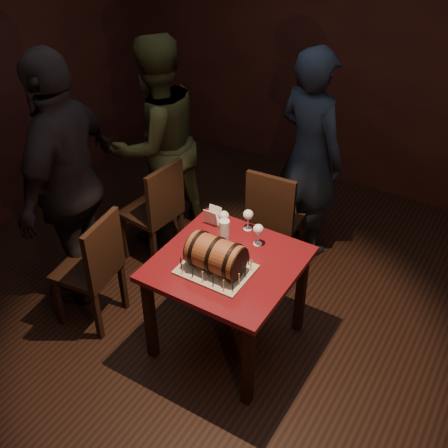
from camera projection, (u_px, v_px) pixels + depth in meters
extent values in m
plane|color=black|center=(225.00, 333.00, 4.15)|extent=(5.00, 5.00, 0.00)
cube|color=black|center=(369.00, 49.00, 5.05)|extent=(5.00, 0.04, 2.80)
cube|color=#460B11|center=(228.00, 264.00, 3.66)|extent=(0.90, 0.90, 0.04)
cube|color=black|center=(150.00, 318.00, 3.78)|extent=(0.06, 0.06, 0.71)
cube|color=black|center=(248.00, 365.00, 3.46)|extent=(0.06, 0.06, 0.71)
cube|color=black|center=(211.00, 257.00, 4.30)|extent=(0.06, 0.06, 0.71)
cube|color=black|center=(301.00, 293.00, 3.98)|extent=(0.06, 0.06, 0.71)
cube|color=gray|center=(216.00, 269.00, 3.58)|extent=(0.45, 0.35, 0.01)
cylinder|color=brown|center=(216.00, 255.00, 3.51)|extent=(0.34, 0.22, 0.22)
cylinder|color=black|center=(199.00, 249.00, 3.56)|extent=(0.02, 0.24, 0.24)
cylinder|color=black|center=(216.00, 255.00, 3.51)|extent=(0.02, 0.24, 0.24)
cylinder|color=black|center=(233.00, 262.00, 3.45)|extent=(0.02, 0.24, 0.24)
cylinder|color=black|center=(193.00, 246.00, 3.58)|extent=(0.01, 0.22, 0.22)
cylinder|color=black|center=(240.00, 264.00, 3.43)|extent=(0.01, 0.22, 0.22)
cylinder|color=black|center=(190.00, 245.00, 3.59)|extent=(0.04, 0.02, 0.02)
sphere|color=black|center=(188.00, 244.00, 3.60)|extent=(0.03, 0.03, 0.03)
cylinder|color=#F5E392|center=(182.00, 268.00, 3.51)|extent=(0.01, 0.01, 0.08)
cylinder|color=black|center=(182.00, 263.00, 3.49)|extent=(0.00, 0.00, 0.01)
cylinder|color=black|center=(192.00, 272.00, 3.48)|extent=(0.01, 0.01, 0.08)
cylinder|color=black|center=(192.00, 267.00, 3.46)|extent=(0.00, 0.00, 0.01)
cylinder|color=#F5E392|center=(203.00, 276.00, 3.45)|extent=(0.01, 0.01, 0.08)
cylinder|color=black|center=(202.00, 271.00, 3.42)|extent=(0.00, 0.00, 0.01)
cylinder|color=black|center=(213.00, 281.00, 3.42)|extent=(0.01, 0.01, 0.08)
cylinder|color=black|center=(213.00, 275.00, 3.39)|extent=(0.00, 0.00, 0.01)
cylinder|color=#F5E392|center=(224.00, 285.00, 3.39)|extent=(0.01, 0.01, 0.08)
cylinder|color=black|center=(224.00, 279.00, 3.36)|extent=(0.00, 0.00, 0.01)
cylinder|color=black|center=(233.00, 285.00, 3.38)|extent=(0.01, 0.01, 0.08)
cylinder|color=black|center=(233.00, 280.00, 3.36)|extent=(0.00, 0.00, 0.01)
cylinder|color=#F5E392|center=(239.00, 278.00, 3.44)|extent=(0.01, 0.01, 0.08)
cylinder|color=black|center=(239.00, 273.00, 3.41)|extent=(0.00, 0.00, 0.01)
cylinder|color=black|center=(245.00, 271.00, 3.49)|extent=(0.01, 0.01, 0.08)
cylinder|color=black|center=(245.00, 266.00, 3.46)|extent=(0.00, 0.00, 0.01)
cylinder|color=#F5E392|center=(251.00, 265.00, 3.54)|extent=(0.01, 0.01, 0.08)
cylinder|color=black|center=(251.00, 259.00, 3.51)|extent=(0.00, 0.00, 0.01)
cylinder|color=black|center=(249.00, 260.00, 3.58)|extent=(0.01, 0.01, 0.08)
cylinder|color=black|center=(249.00, 254.00, 3.56)|extent=(0.00, 0.00, 0.01)
cylinder|color=#F5E392|center=(239.00, 256.00, 3.61)|extent=(0.01, 0.01, 0.08)
cylinder|color=black|center=(239.00, 250.00, 3.59)|extent=(0.00, 0.00, 0.01)
cylinder|color=black|center=(229.00, 252.00, 3.65)|extent=(0.01, 0.01, 0.08)
cylinder|color=black|center=(229.00, 246.00, 3.62)|extent=(0.00, 0.00, 0.01)
cylinder|color=#F5E392|center=(219.00, 248.00, 3.68)|extent=(0.01, 0.01, 0.08)
cylinder|color=black|center=(219.00, 243.00, 3.65)|extent=(0.00, 0.00, 0.01)
cylinder|color=black|center=(209.00, 244.00, 3.71)|extent=(0.01, 0.01, 0.08)
cylinder|color=black|center=(209.00, 239.00, 3.68)|extent=(0.00, 0.00, 0.01)
cylinder|color=#F5E392|center=(201.00, 244.00, 3.71)|extent=(0.01, 0.01, 0.08)
cylinder|color=black|center=(200.00, 239.00, 3.69)|extent=(0.00, 0.00, 0.01)
cylinder|color=black|center=(194.00, 250.00, 3.66)|extent=(0.01, 0.01, 0.08)
cylinder|color=black|center=(194.00, 245.00, 3.63)|extent=(0.00, 0.00, 0.01)
cylinder|color=#F5E392|center=(188.00, 256.00, 3.61)|extent=(0.01, 0.01, 0.08)
cylinder|color=black|center=(187.00, 251.00, 3.58)|extent=(0.00, 0.00, 0.01)
cylinder|color=black|center=(181.00, 263.00, 3.56)|extent=(0.01, 0.01, 0.08)
cylinder|color=black|center=(181.00, 257.00, 3.53)|extent=(0.00, 0.00, 0.01)
cylinder|color=silver|center=(224.00, 230.00, 3.92)|extent=(0.06, 0.06, 0.01)
cylinder|color=silver|center=(224.00, 225.00, 3.89)|extent=(0.01, 0.01, 0.09)
sphere|color=silver|center=(224.00, 216.00, 3.85)|extent=(0.07, 0.07, 0.07)
sphere|color=#591114|center=(224.00, 217.00, 3.85)|extent=(0.05, 0.05, 0.05)
cylinder|color=silver|center=(248.00, 229.00, 3.93)|extent=(0.06, 0.06, 0.01)
cylinder|color=silver|center=(248.00, 223.00, 3.91)|extent=(0.01, 0.01, 0.09)
sphere|color=silver|center=(248.00, 215.00, 3.86)|extent=(0.07, 0.07, 0.07)
cylinder|color=silver|center=(258.00, 244.00, 3.79)|extent=(0.06, 0.06, 0.01)
cylinder|color=silver|center=(258.00, 238.00, 3.77)|extent=(0.01, 0.01, 0.09)
sphere|color=silver|center=(258.00, 229.00, 3.72)|extent=(0.07, 0.07, 0.07)
sphere|color=#BF594C|center=(258.00, 230.00, 3.73)|extent=(0.05, 0.05, 0.05)
cylinder|color=silver|center=(224.00, 230.00, 3.80)|extent=(0.07, 0.07, 0.15)
cylinder|color=#9E5414|center=(224.00, 232.00, 3.81)|extent=(0.06, 0.06, 0.11)
cylinder|color=white|center=(224.00, 224.00, 3.77)|extent=(0.06, 0.06, 0.02)
cube|color=black|center=(277.00, 217.00, 4.58)|extent=(0.43, 0.43, 0.04)
cube|color=black|center=(302.00, 234.00, 4.77)|extent=(0.04, 0.04, 0.43)
cube|color=black|center=(265.00, 224.00, 4.90)|extent=(0.04, 0.04, 0.43)
cube|color=black|center=(287.00, 257.00, 4.53)|extent=(0.04, 0.04, 0.43)
cube|color=black|center=(249.00, 245.00, 4.65)|extent=(0.04, 0.04, 0.43)
cube|color=black|center=(270.00, 202.00, 4.30)|extent=(0.40, 0.07, 0.46)
cube|color=black|center=(151.00, 212.00, 4.63)|extent=(0.44, 0.44, 0.04)
cube|color=black|center=(152.00, 218.00, 4.97)|extent=(0.04, 0.04, 0.43)
cube|color=black|center=(124.00, 237.00, 4.75)|extent=(0.04, 0.04, 0.43)
cube|color=black|center=(181.00, 232.00, 4.80)|extent=(0.04, 0.04, 0.43)
cube|color=black|center=(154.00, 252.00, 4.58)|extent=(0.04, 0.04, 0.43)
cube|color=black|center=(165.00, 193.00, 4.40)|extent=(0.08, 0.40, 0.46)
cube|color=black|center=(87.00, 270.00, 4.04)|extent=(0.45, 0.45, 0.04)
cube|color=black|center=(86.00, 274.00, 4.36)|extent=(0.04, 0.04, 0.43)
cube|color=black|center=(59.00, 302.00, 4.10)|extent=(0.04, 0.04, 0.43)
cube|color=black|center=(123.00, 286.00, 4.24)|extent=(0.04, 0.04, 0.43)
cube|color=black|center=(98.00, 316.00, 3.99)|extent=(0.04, 0.04, 0.43)
cube|color=black|center=(104.00, 249.00, 3.83)|extent=(0.09, 0.40, 0.46)
imported|color=black|center=(310.00, 155.00, 4.51)|extent=(0.76, 0.62, 1.78)
imported|color=#34371B|center=(157.00, 143.00, 4.65)|extent=(0.92, 1.05, 1.80)
imported|color=black|center=(69.00, 183.00, 3.99)|extent=(0.76, 1.24, 1.97)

